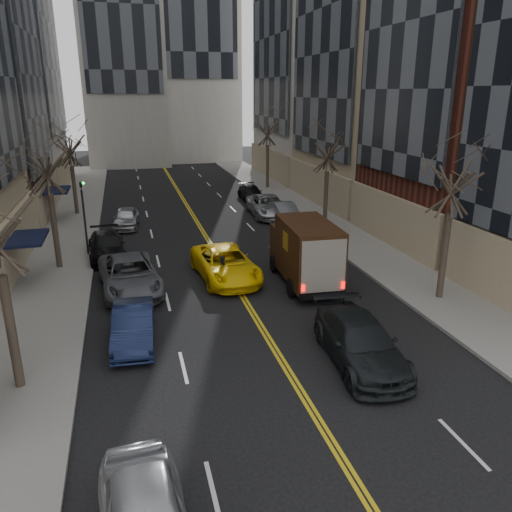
# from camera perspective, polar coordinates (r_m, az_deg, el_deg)

# --- Properties ---
(sidewalk_left) EXTENTS (4.00, 66.00, 0.15)m
(sidewalk_left) POSITION_cam_1_polar(r_m,az_deg,el_deg) (36.04, -20.72, 2.33)
(sidewalk_left) COLOR slate
(sidewalk_left) RESTS_ON ground
(sidewalk_right) EXTENTS (4.00, 66.00, 0.15)m
(sidewalk_right) POSITION_cam_1_polar(r_m,az_deg,el_deg) (38.44, 6.99, 4.33)
(sidewalk_right) COLOR slate
(sidewalk_right) RESTS_ON ground
(streetwall_right) EXTENTS (12.26, 49.00, 34.00)m
(streetwall_right) POSITION_cam_1_polar(r_m,az_deg,el_deg) (45.56, 14.71, 25.11)
(streetwall_right) COLOR #4C301E
(streetwall_right) RESTS_ON ground
(tree_lf_mid) EXTENTS (3.20, 3.20, 8.91)m
(tree_lf_mid) POSITION_cam_1_polar(r_m,az_deg,el_deg) (28.01, -23.07, 11.42)
(tree_lf_mid) COLOR #382D23
(tree_lf_mid) RESTS_ON sidewalk_left
(tree_lf_far) EXTENTS (3.20, 3.20, 8.12)m
(tree_lf_far) POSITION_cam_1_polar(r_m,az_deg,el_deg) (40.93, -20.64, 12.63)
(tree_lf_far) COLOR #382D23
(tree_lf_far) RESTS_ON sidewalk_left
(tree_rt_near) EXTENTS (3.20, 3.20, 8.71)m
(tree_rt_near) POSITION_cam_1_polar(r_m,az_deg,el_deg) (23.33, 21.88, 10.10)
(tree_rt_near) COLOR #382D23
(tree_rt_near) RESTS_ON sidewalk_right
(tree_rt_mid) EXTENTS (3.20, 3.20, 8.32)m
(tree_rt_mid) POSITION_cam_1_polar(r_m,az_deg,el_deg) (35.54, 8.27, 13.12)
(tree_rt_mid) COLOR #382D23
(tree_rt_mid) RESTS_ON sidewalk_right
(tree_rt_far) EXTENTS (3.20, 3.20, 9.11)m
(tree_rt_far) POSITION_cam_1_polar(r_m,az_deg,el_deg) (49.63, 1.38, 15.38)
(tree_rt_far) COLOR #382D23
(tree_rt_far) RESTS_ON sidewalk_right
(traffic_signal) EXTENTS (0.29, 0.26, 4.70)m
(traffic_signal) POSITION_cam_1_polar(r_m,az_deg,el_deg) (30.40, -19.10, 5.05)
(traffic_signal) COLOR black
(traffic_signal) RESTS_ON sidewalk_left
(ups_truck) EXTENTS (2.72, 6.11, 3.28)m
(ups_truck) POSITION_cam_1_polar(r_m,az_deg,el_deg) (24.93, 5.61, 0.44)
(ups_truck) COLOR black
(ups_truck) RESTS_ON ground
(observer_sedan) EXTENTS (2.69, 5.68, 1.60)m
(observer_sedan) POSITION_cam_1_polar(r_m,az_deg,el_deg) (18.35, 11.81, -9.57)
(observer_sedan) COLOR black
(observer_sedan) RESTS_ON ground
(taxi) EXTENTS (3.12, 6.00, 1.61)m
(taxi) POSITION_cam_1_polar(r_m,az_deg,el_deg) (25.76, -3.53, -0.90)
(taxi) COLOR yellow
(taxi) RESTS_ON ground
(pedestrian) EXTENTS (0.43, 0.60, 1.57)m
(pedestrian) POSITION_cam_1_polar(r_m,az_deg,el_deg) (24.87, -3.75, -1.67)
(pedestrian) COLOR black
(pedestrian) RESTS_ON ground
(parked_lf_b) EXTENTS (1.77, 4.42, 1.43)m
(parked_lf_b) POSITION_cam_1_polar(r_m,az_deg,el_deg) (19.88, -13.84, -7.73)
(parked_lf_b) COLOR #131C3D
(parked_lf_b) RESTS_ON ground
(parked_lf_c) EXTENTS (3.24, 6.08, 1.62)m
(parked_lf_c) POSITION_cam_1_polar(r_m,az_deg,el_deg) (24.92, -14.21, -2.11)
(parked_lf_c) COLOR #54575D
(parked_lf_c) RESTS_ON ground
(parked_lf_d) EXTENTS (2.32, 5.07, 1.44)m
(parked_lf_d) POSITION_cam_1_polar(r_m,az_deg,el_deg) (30.26, -16.70, 1.11)
(parked_lf_d) COLOR black
(parked_lf_d) RESTS_ON ground
(parked_lf_e) EXTENTS (2.10, 4.29, 1.41)m
(parked_lf_e) POSITION_cam_1_polar(r_m,az_deg,el_deg) (36.78, -14.63, 4.25)
(parked_lf_e) COLOR #AFB2B7
(parked_lf_e) RESTS_ON ground
(parked_rt_a) EXTENTS (1.62, 4.39, 1.44)m
(parked_rt_a) POSITION_cam_1_polar(r_m,az_deg,el_deg) (37.11, 3.31, 4.95)
(parked_rt_a) COLOR #515459
(parked_rt_a) RESTS_ON ground
(parked_rt_b) EXTENTS (2.91, 5.88, 1.60)m
(parked_rt_b) POSITION_cam_1_polar(r_m,az_deg,el_deg) (38.93, 1.42, 5.74)
(parked_rt_b) COLOR #AFB2B7
(parked_rt_b) RESTS_ON ground
(parked_rt_c) EXTENTS (1.90, 4.48, 1.29)m
(parked_rt_c) POSITION_cam_1_polar(r_m,az_deg,el_deg) (44.88, -0.59, 7.22)
(parked_rt_c) COLOR black
(parked_rt_c) RESTS_ON ground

